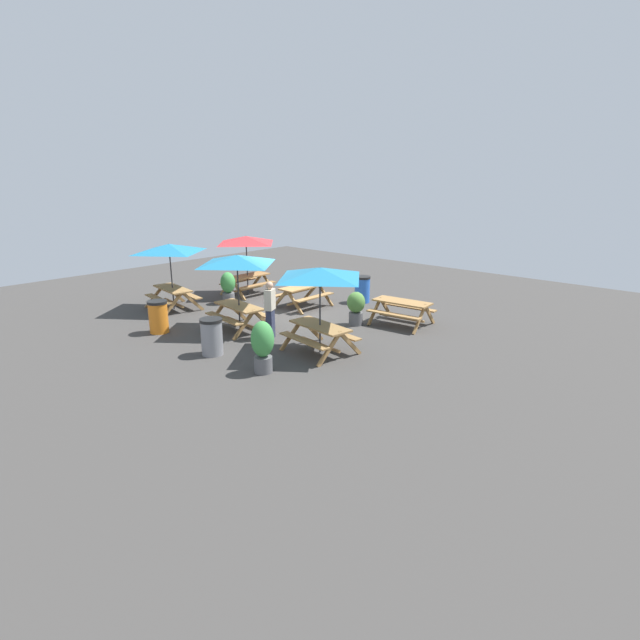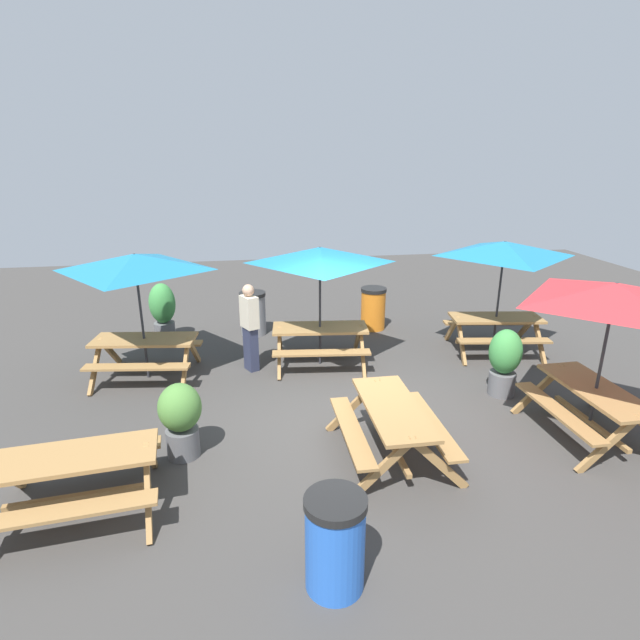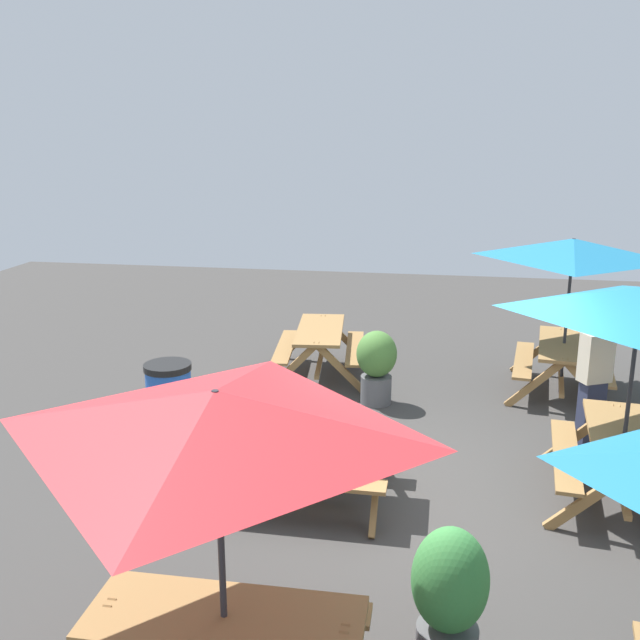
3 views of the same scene
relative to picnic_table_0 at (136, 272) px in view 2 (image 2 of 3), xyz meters
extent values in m
plane|color=#3D3A38|center=(-3.41, 1.74, -1.99)|extent=(24.17, 24.17, 0.00)
cube|color=olive|center=(0.00, 0.00, -1.25)|extent=(1.88, 0.94, 0.05)
cube|color=olive|center=(-0.07, -0.55, -1.54)|extent=(1.82, 0.50, 0.04)
cube|color=olive|center=(0.07, 0.55, -1.54)|extent=(1.82, 0.50, 0.04)
cube|color=olive|center=(-0.82, -0.26, -1.62)|extent=(0.17, 0.80, 0.81)
cube|color=olive|center=(-0.72, 0.47, -1.62)|extent=(0.17, 0.80, 0.81)
cube|color=olive|center=(0.72, -0.47, -1.62)|extent=(0.17, 0.80, 0.81)
cube|color=olive|center=(0.82, 0.26, -1.62)|extent=(0.17, 0.80, 0.81)
cube|color=olive|center=(0.00, 0.00, -1.77)|extent=(1.56, 0.28, 0.06)
cylinder|color=#2D2D33|center=(0.00, 0.00, -0.84)|extent=(0.04, 0.04, 2.30)
pyramid|color=teal|center=(0.00, 0.00, 0.17)|extent=(2.25, 2.25, 0.28)
cube|color=olive|center=(0.18, 3.65, -1.25)|extent=(1.86, 0.88, 0.05)
cube|color=olive|center=(0.24, 3.11, -1.54)|extent=(1.82, 0.44, 0.04)
cube|color=olive|center=(0.12, 4.20, -1.54)|extent=(1.82, 0.44, 0.04)
cube|color=olive|center=(-0.56, 3.21, -1.62)|extent=(0.14, 0.80, 0.81)
cube|color=olive|center=(-0.63, 3.94, -1.62)|extent=(0.14, 0.80, 0.81)
cube|color=olive|center=(1.00, 3.37, -1.62)|extent=(0.14, 0.80, 0.81)
cube|color=olive|center=(0.18, 3.65, -1.77)|extent=(1.56, 0.23, 0.06)
cube|color=olive|center=(-3.22, -0.11, -1.25)|extent=(1.87, 0.90, 0.05)
cube|color=olive|center=(-3.28, -0.66, -1.54)|extent=(1.82, 0.46, 0.04)
cube|color=olive|center=(-3.16, 0.44, -1.54)|extent=(1.82, 0.46, 0.04)
cube|color=olive|center=(-4.03, -0.39, -1.62)|extent=(0.15, 0.80, 0.81)
cube|color=olive|center=(-3.95, 0.34, -1.62)|extent=(0.15, 0.80, 0.81)
cube|color=olive|center=(-2.48, -0.56, -1.62)|extent=(0.15, 0.80, 0.81)
cube|color=olive|center=(-2.40, 0.17, -1.62)|extent=(0.15, 0.80, 0.81)
cube|color=olive|center=(-3.22, -0.11, -1.77)|extent=(1.56, 0.24, 0.06)
cylinder|color=#2D2D33|center=(-3.22, -0.11, -0.84)|extent=(0.04, 0.04, 2.30)
pyramid|color=teal|center=(-3.22, -0.11, 0.17)|extent=(2.21, 2.21, 0.28)
cube|color=olive|center=(-6.66, 3.10, -1.25)|extent=(0.71, 1.80, 0.05)
cube|color=olive|center=(-6.11, 3.11, -1.54)|extent=(0.27, 1.80, 0.04)
cube|color=olive|center=(-7.21, 3.10, -1.54)|extent=(0.27, 1.80, 0.04)
cube|color=olive|center=(-6.29, 2.33, -1.62)|extent=(0.80, 0.07, 0.81)
cube|color=olive|center=(-7.02, 2.32, -1.62)|extent=(0.80, 0.07, 0.81)
cube|color=olive|center=(-6.30, 3.89, -1.62)|extent=(0.80, 0.07, 0.81)
cube|color=olive|center=(-6.66, 3.10, -1.77)|extent=(0.08, 1.56, 0.06)
cylinder|color=#2D2D33|center=(-6.66, 3.10, -0.84)|extent=(0.04, 0.04, 2.30)
pyramid|color=red|center=(-6.66, 3.10, 0.17)|extent=(2.01, 2.01, 0.28)
cube|color=olive|center=(-6.85, -0.13, -1.25)|extent=(1.88, 0.96, 0.05)
cube|color=olive|center=(-6.93, -0.68, -1.54)|extent=(1.82, 0.53, 0.04)
cube|color=olive|center=(-6.77, 0.41, -1.54)|extent=(1.82, 0.53, 0.04)
cube|color=olive|center=(-7.68, -0.38, -1.62)|extent=(0.18, 0.80, 0.81)
cube|color=olive|center=(-7.57, 0.34, -1.62)|extent=(0.18, 0.80, 0.81)
cube|color=olive|center=(-6.13, -0.61, -1.62)|extent=(0.18, 0.80, 0.81)
cube|color=olive|center=(-6.03, 0.11, -1.62)|extent=(0.18, 0.80, 0.81)
cube|color=olive|center=(-6.85, -0.13, -1.77)|extent=(1.55, 0.30, 0.06)
cylinder|color=#2D2D33|center=(-6.85, -0.13, -0.84)|extent=(0.04, 0.04, 2.30)
pyramid|color=teal|center=(-6.85, -0.13, 0.17)|extent=(2.28, 2.28, 0.28)
cube|color=olive|center=(-3.66, 3.14, -1.25)|extent=(0.71, 1.81, 0.05)
cube|color=olive|center=(-3.11, 3.14, -1.54)|extent=(0.27, 1.80, 0.04)
cube|color=olive|center=(-4.21, 3.15, -1.54)|extent=(0.27, 1.80, 0.04)
cube|color=olive|center=(-3.30, 2.36, -1.62)|extent=(0.80, 0.07, 0.81)
cube|color=olive|center=(-4.03, 2.37, -1.62)|extent=(0.80, 0.07, 0.81)
cube|color=olive|center=(-3.28, 3.92, -1.62)|extent=(0.80, 0.07, 0.81)
cube|color=olive|center=(-4.01, 3.93, -1.62)|extent=(0.80, 0.07, 0.81)
cube|color=olive|center=(-3.66, 3.14, -1.77)|extent=(0.08, 1.56, 0.06)
cylinder|color=gray|center=(-2.00, -2.02, -1.54)|extent=(0.56, 0.56, 0.90)
cylinder|color=black|center=(-2.00, -2.02, -1.05)|extent=(0.59, 0.59, 0.08)
cylinder|color=blue|center=(-2.50, 5.11, -1.54)|extent=(0.56, 0.56, 0.90)
cylinder|color=black|center=(-2.50, 5.11, -1.05)|extent=(0.59, 0.59, 0.08)
cylinder|color=orange|center=(-4.77, -1.94, -1.54)|extent=(0.56, 0.56, 0.90)
cylinder|color=black|center=(-4.77, -1.94, -1.05)|extent=(0.59, 0.59, 0.08)
cylinder|color=#59595B|center=(-0.88, 2.66, -1.79)|extent=(0.44, 0.44, 0.40)
ellipsoid|color=#4C7F38|center=(-0.88, 2.66, -1.26)|extent=(0.57, 0.57, 0.66)
cylinder|color=#59595B|center=(-6.06, 1.67, -1.79)|extent=(0.44, 0.44, 0.40)
ellipsoid|color=#3D8C42|center=(-6.06, 1.67, -1.21)|extent=(0.54, 0.54, 0.77)
cylinder|color=#59595B|center=(-0.07, -1.96, -1.79)|extent=(0.44, 0.44, 0.40)
ellipsoid|color=#3D8C42|center=(-0.07, -1.96, -1.15)|extent=(0.56, 0.56, 0.88)
cube|color=#2D334C|center=(-1.89, -0.05, -1.56)|extent=(0.29, 0.33, 0.85)
cube|color=beige|center=(-1.89, -0.05, -0.84)|extent=(0.36, 0.42, 0.60)
sphere|color=tan|center=(-1.89, -0.05, -0.43)|extent=(0.22, 0.22, 0.22)
camera|label=1|loc=(8.43, -9.34, 2.59)|focal=28.00mm
camera|label=2|loc=(-1.76, 8.76, 1.94)|focal=28.00mm
camera|label=3|loc=(-10.41, 1.83, 1.78)|focal=40.00mm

